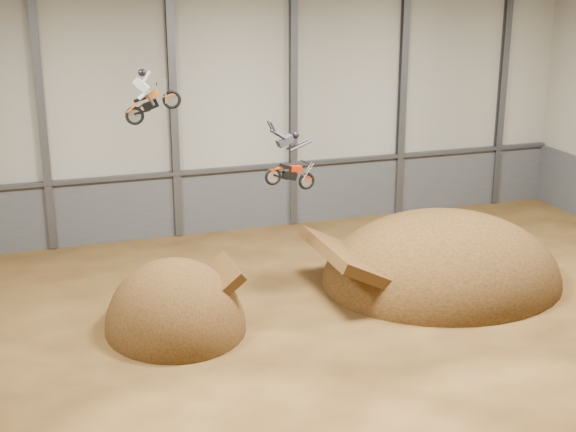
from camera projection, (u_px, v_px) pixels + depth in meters
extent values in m
plane|color=#442B12|center=(335.00, 339.00, 31.86)|extent=(40.00, 40.00, 0.00)
cube|color=#A3A191|center=(234.00, 106.00, 43.35)|extent=(40.00, 0.10, 14.00)
cube|color=#4C4F53|center=(236.00, 199.00, 44.82)|extent=(39.80, 0.18, 3.50)
cube|color=#47494F|center=(236.00, 169.00, 44.15)|extent=(39.80, 0.35, 0.20)
cube|color=#47494F|center=(42.00, 117.00, 40.11)|extent=(0.40, 0.36, 13.90)
cube|color=#47494F|center=(174.00, 110.00, 42.15)|extent=(0.40, 0.36, 13.90)
cube|color=#47494F|center=(293.00, 103.00, 44.19)|extent=(0.40, 0.36, 13.90)
cube|color=#47494F|center=(402.00, 97.00, 46.23)|extent=(0.40, 0.36, 13.90)
cube|color=#47494F|center=(502.00, 92.00, 48.27)|extent=(0.40, 0.36, 13.90)
ellipsoid|color=#36210D|center=(176.00, 328.00, 32.88)|extent=(5.72, 6.60, 5.72)
ellipsoid|color=#36210D|center=(441.00, 281.00, 37.76)|extent=(11.42, 10.10, 6.59)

